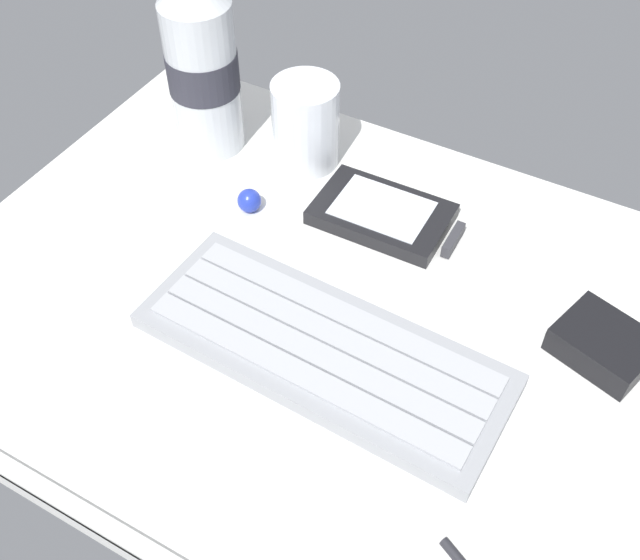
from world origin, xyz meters
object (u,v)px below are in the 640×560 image
at_px(keyboard, 323,349).
at_px(charger_block, 604,344).
at_px(trackball_mouse, 249,201).
at_px(juice_cup, 306,127).
at_px(water_bottle, 202,64).
at_px(handheld_device, 388,216).

relative_size(keyboard, charger_block, 4.20).
relative_size(keyboard, trackball_mouse, 13.38).
xyz_separation_m(juice_cup, trackball_mouse, (-0.01, -0.09, -0.03)).
bearing_deg(keyboard, water_bottle, 141.73).
relative_size(keyboard, water_bottle, 1.42).
bearing_deg(keyboard, handheld_device, 97.32).
xyz_separation_m(charger_block, trackball_mouse, (-0.33, 0.01, -0.00)).
distance_m(keyboard, charger_block, 0.21).
height_order(keyboard, water_bottle, water_bottle).
bearing_deg(charger_block, juice_cup, 163.26).
relative_size(handheld_device, charger_block, 1.84).
bearing_deg(charger_block, handheld_device, 165.52).
relative_size(handheld_device, water_bottle, 0.62).
height_order(water_bottle, trackball_mouse, water_bottle).
height_order(handheld_device, water_bottle, water_bottle).
height_order(keyboard, trackball_mouse, trackball_mouse).
relative_size(juice_cup, charger_block, 1.21).
distance_m(keyboard, water_bottle, 0.30).
xyz_separation_m(keyboard, charger_block, (0.19, 0.11, 0.00)).
relative_size(charger_block, trackball_mouse, 3.18).
distance_m(handheld_device, trackball_mouse, 0.13).
bearing_deg(water_bottle, handheld_device, -5.34).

